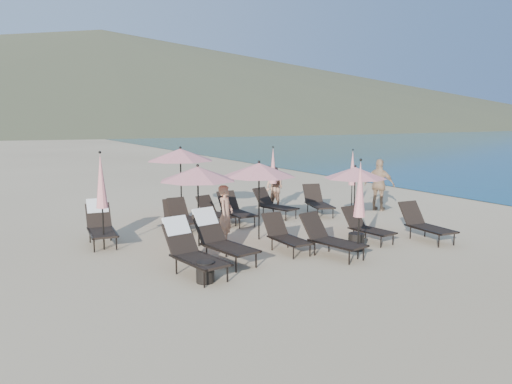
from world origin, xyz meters
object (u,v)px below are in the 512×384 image
beachgoer_a (226,215)px  umbrella_open_1 (259,170)px  lounger_2 (285,235)px  umbrella_closed_0 (360,190)px  lounger_9 (215,212)px  lounger_12 (175,217)px  umbrella_open_2 (355,173)px  lounger_7 (184,216)px  side_table_0 (205,272)px  lounger_3 (330,237)px  lounger_10 (274,204)px  beachgoer_b (274,188)px  side_table_1 (356,242)px  umbrella_open_0 (198,174)px  umbrella_closed_3 (273,166)px  lounger_1 (221,238)px  umbrella_closed_1 (352,168)px  lounger_5 (425,224)px  lounger_8 (235,209)px  lounger_0 (191,249)px  lounger_4 (366,226)px  beachgoer_c (379,185)px  umbrella_open_3 (180,155)px  umbrella_closed_2 (101,182)px  lounger_11 (318,201)px  lounger_6 (101,224)px

beachgoer_a → umbrella_open_1: bearing=-41.5°
lounger_2 → umbrella_closed_0: (1.15, -1.49, 1.28)m
lounger_2 → lounger_9: bearing=91.6°
lounger_12 → umbrella_open_2: 5.63m
lounger_7 → lounger_9: size_ratio=0.99×
side_table_0 → lounger_3: bearing=6.1°
lounger_10 → lounger_7: bearing=169.1°
lounger_7 → beachgoer_b: 4.61m
umbrella_closed_0 → side_table_1: 1.71m
umbrella_open_0 → side_table_0: bearing=-110.0°
umbrella_closed_0 → side_table_0: bearing=177.1°
side_table_1 → beachgoer_b: size_ratio=0.28×
lounger_7 → lounger_10: bearing=3.4°
umbrella_open_2 → umbrella_closed_3: (-0.41, 4.07, -0.12)m
lounger_3 → umbrella_closed_0: bearing=-67.1°
lounger_9 → lounger_1: bearing=-128.1°
lounger_1 → umbrella_closed_1: (6.90, 3.47, 1.03)m
lounger_5 → umbrella_closed_0: bearing=-164.3°
lounger_9 → side_table_1: (1.86, -4.71, -0.19)m
lounger_8 → umbrella_closed_3: umbrella_closed_3 is taller
lounger_5 → lounger_9: bearing=135.8°
lounger_1 → lounger_3: (2.57, -0.92, -0.10)m
lounger_0 → lounger_9: (2.62, 4.49, -0.15)m
lounger_4 → umbrella_closed_1: umbrella_closed_1 is taller
lounger_7 → lounger_10: size_ratio=0.90×
lounger_12 → umbrella_open_1: bearing=-45.8°
lounger_9 → lounger_12: 1.42m
umbrella_closed_1 → lounger_3: bearing=-134.6°
lounger_10 → umbrella_open_1: umbrella_open_1 is taller
lounger_10 → beachgoer_c: 4.14m
lounger_0 → umbrella_open_3: 6.50m
lounger_8 → side_table_1: (1.24, -4.52, -0.23)m
lounger_1 → lounger_5: size_ratio=1.13×
lounger_4 → lounger_7: lounger_7 is taller
lounger_1 → beachgoer_a: beachgoer_a is taller
lounger_1 → umbrella_closed_1: umbrella_closed_1 is taller
lounger_1 → lounger_12: lounger_1 is taller
lounger_1 → umbrella_closed_0: 3.52m
lounger_4 → lounger_5: (1.53, -0.70, 0.04)m
umbrella_closed_0 → umbrella_closed_2: (-5.20, 3.91, 0.08)m
side_table_0 → lounger_7: bearing=73.9°
lounger_0 → side_table_1: bearing=-12.4°
lounger_7 → umbrella_closed_2: 3.27m
lounger_1 → lounger_9: size_ratio=1.24×
lounger_7 → lounger_11: size_ratio=0.86×
umbrella_open_0 → umbrella_closed_1: umbrella_closed_1 is taller
lounger_8 → umbrella_closed_1: 4.79m
lounger_5 → beachgoer_c: beachgoer_c is taller
umbrella_open_0 → umbrella_open_1: size_ratio=0.99×
lounger_6 → side_table_1: size_ratio=4.23×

